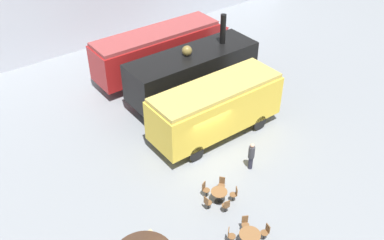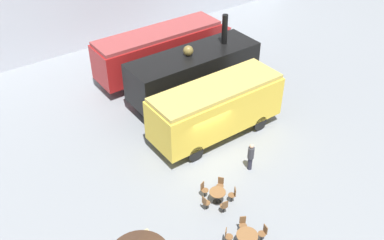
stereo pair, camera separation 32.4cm
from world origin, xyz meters
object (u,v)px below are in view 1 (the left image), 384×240
at_px(steam_locomotive, 193,71).
at_px(passenger_coach_vintage, 216,106).
at_px(cafe_table_near, 250,236).
at_px(streamlined_locomotive, 167,47).
at_px(visitor_person, 251,155).
at_px(cafe_table_far, 219,194).

height_order(steam_locomotive, passenger_coach_vintage, steam_locomotive).
distance_m(passenger_coach_vintage, cafe_table_near, 8.30).
bearing_deg(passenger_coach_vintage, cafe_table_near, -118.63).
distance_m(streamlined_locomotive, passenger_coach_vintage, 8.09).
xyz_separation_m(streamlined_locomotive, steam_locomotive, (-0.60, -3.89, 0.03)).
bearing_deg(steam_locomotive, visitor_person, -103.17).
bearing_deg(visitor_person, steam_locomotive, 76.83).
relative_size(cafe_table_near, visitor_person, 0.57).
relative_size(streamlined_locomotive, visitor_person, 6.76).
relative_size(steam_locomotive, cafe_table_near, 9.28).
bearing_deg(passenger_coach_vintage, visitor_person, -96.95).
relative_size(passenger_coach_vintage, cafe_table_near, 8.33).
bearing_deg(visitor_person, cafe_table_near, -133.56).
height_order(cafe_table_near, visitor_person, visitor_person).
height_order(steam_locomotive, visitor_person, steam_locomotive).
bearing_deg(cafe_table_far, passenger_coach_vintage, 52.80).
xyz_separation_m(cafe_table_near, visitor_person, (3.50, 3.68, 0.30)).
distance_m(steam_locomotive, passenger_coach_vintage, 4.18).
bearing_deg(streamlined_locomotive, steam_locomotive, -98.75).
distance_m(steam_locomotive, cafe_table_far, 9.70).
bearing_deg(cafe_table_near, steam_locomotive, 64.81).
height_order(streamlined_locomotive, passenger_coach_vintage, streamlined_locomotive).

